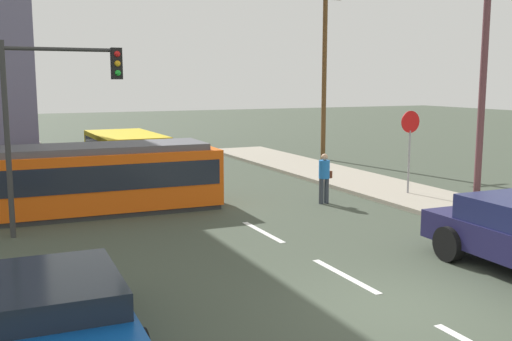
% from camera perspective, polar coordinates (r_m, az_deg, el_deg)
% --- Properties ---
extents(ground_plane, '(120.00, 120.00, 0.00)m').
position_cam_1_polar(ground_plane, '(19.70, -4.36, -3.27)').
color(ground_plane, '#3D4638').
extents(sidewalk_curb_right, '(3.20, 36.00, 0.14)m').
position_cam_1_polar(sidewalk_curb_right, '(19.91, 18.66, -3.37)').
color(sidewalk_curb_right, '#9F9685').
rests_on(sidewalk_curb_right, ground).
extents(lane_stripe_1, '(0.16, 2.40, 0.01)m').
position_cam_1_polar(lane_stripe_1, '(12.76, 8.51, -9.96)').
color(lane_stripe_1, silver).
rests_on(lane_stripe_1, ground).
extents(lane_stripe_2, '(0.16, 2.40, 0.01)m').
position_cam_1_polar(lane_stripe_2, '(16.11, 0.66, -5.92)').
color(lane_stripe_2, silver).
rests_on(lane_stripe_2, ground).
extents(lane_stripe_3, '(0.16, 2.40, 0.01)m').
position_cam_1_polar(lane_stripe_3, '(25.77, -9.40, -0.53)').
color(lane_stripe_3, silver).
rests_on(lane_stripe_3, ground).
extents(lane_stripe_4, '(0.16, 2.40, 0.01)m').
position_cam_1_polar(lane_stripe_4, '(31.54, -12.31, 1.05)').
color(lane_stripe_4, silver).
rests_on(lane_stripe_4, ground).
extents(streetcar_tram, '(7.41, 2.76, 2.10)m').
position_cam_1_polar(streetcar_tram, '(19.05, -14.85, -0.62)').
color(streetcar_tram, '#E5540F').
rests_on(streetcar_tram, ground).
extents(city_bus, '(2.61, 5.06, 1.88)m').
position_cam_1_polar(city_bus, '(25.33, -12.38, 1.66)').
color(city_bus, gold).
rests_on(city_bus, ground).
extents(pedestrian_crossing, '(0.50, 0.36, 1.67)m').
position_cam_1_polar(pedestrian_crossing, '(19.76, 6.58, -0.48)').
color(pedestrian_crossing, '#343A45').
rests_on(pedestrian_crossing, ground).
extents(parked_sedan_near, '(2.16, 4.44, 1.19)m').
position_cam_1_polar(parked_sedan_near, '(9.71, -18.27, -12.49)').
color(parked_sedan_near, '#0A4091').
rests_on(parked_sedan_near, ground).
extents(parked_sedan_mid, '(2.08, 4.05, 1.19)m').
position_cam_1_polar(parked_sedan_mid, '(22.83, -20.24, -0.54)').
color(parked_sedan_mid, navy).
rests_on(parked_sedan_mid, ground).
extents(parked_sedan_far, '(2.00, 4.47, 1.19)m').
position_cam_1_polar(parked_sedan_far, '(28.99, -21.59, 1.23)').
color(parked_sedan_far, silver).
rests_on(parked_sedan_far, ground).
extents(parked_sedan_furthest, '(2.13, 4.60, 1.19)m').
position_cam_1_polar(parked_sedan_furthest, '(35.84, -21.80, 2.52)').
color(parked_sedan_furthest, silver).
rests_on(parked_sedan_furthest, ground).
extents(stop_sign, '(0.76, 0.07, 2.88)m').
position_cam_1_polar(stop_sign, '(21.31, 14.56, 3.35)').
color(stop_sign, gray).
rests_on(stop_sign, sidewalk_curb_right).
extents(traffic_light_mast, '(3.05, 0.33, 5.05)m').
position_cam_1_polar(traffic_light_mast, '(16.41, -18.76, 6.44)').
color(traffic_light_mast, '#333333').
rests_on(traffic_light_mast, ground).
extents(utility_pole_near, '(1.80, 0.24, 8.32)m').
position_cam_1_polar(utility_pole_near, '(22.20, 21.00, 8.81)').
color(utility_pole_near, brown).
rests_on(utility_pole_near, ground).
extents(utility_pole_mid, '(1.80, 0.24, 8.75)m').
position_cam_1_polar(utility_pole_mid, '(30.87, 6.58, 9.51)').
color(utility_pole_mid, brown).
rests_on(utility_pole_mid, ground).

